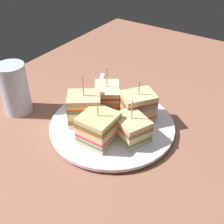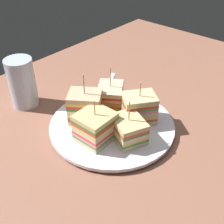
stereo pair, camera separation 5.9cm
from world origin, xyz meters
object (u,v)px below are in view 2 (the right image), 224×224
sandwich_wedge_3 (95,127)px  spoon (105,91)px  drinking_glass (23,86)px  sandwich_wedge_1 (110,97)px  chip_pile (116,118)px  sandwich_wedge_0 (139,108)px  sandwich_wedge_4 (128,129)px  sandwich_wedge_2 (86,107)px  plate (112,125)px

sandwich_wedge_3 → spoon: sandwich_wedge_3 is taller
sandwich_wedge_3 → drinking_glass: size_ratio=0.77×
sandwich_wedge_1 → spoon: 9.64cm
sandwich_wedge_1 → spoon: sandwich_wedge_1 is taller
sandwich_wedge_3 → chip_pile: bearing=3.2°
spoon → drinking_glass: drinking_glass is taller
drinking_glass → sandwich_wedge_0: bearing=113.8°
chip_pile → sandwich_wedge_4: bearing=63.2°
chip_pile → spoon: 14.11cm
sandwich_wedge_1 → sandwich_wedge_3: size_ratio=1.14×
sandwich_wedge_4 → drinking_glass: (5.10, -27.29, 1.37)cm
drinking_glass → spoon: bearing=146.3°
sandwich_wedge_3 → drinking_glass: bearing=91.3°
sandwich_wedge_2 → chip_pile: 6.95cm
spoon → sandwich_wedge_1: bearing=22.4°
chip_pile → drinking_glass: size_ratio=0.62×
spoon → drinking_glass: (16.29, -10.85, 4.63)cm
sandwich_wedge_0 → sandwich_wedge_4: bearing=55.6°
plate → sandwich_wedge_3: 6.71cm
sandwich_wedge_0 → sandwich_wedge_3: bearing=21.8°
plate → sandwich_wedge_2: (2.66, -5.08, 3.85)cm
sandwich_wedge_1 → drinking_glass: bearing=-93.5°
sandwich_wedge_1 → chip_pile: 5.48cm
sandwich_wedge_3 → sandwich_wedge_1: bearing=25.1°
drinking_glass → chip_pile: bearing=109.5°
sandwich_wedge_2 → sandwich_wedge_4: bearing=-29.5°
sandwich_wedge_1 → drinking_glass: (10.66, -17.70, 0.86)cm
sandwich_wedge_2 → sandwich_wedge_3: sandwich_wedge_2 is taller
plate → sandwich_wedge_3: bearing=7.2°
plate → sandwich_wedge_3: sandwich_wedge_3 is taller
plate → sandwich_wedge_2: 6.91cm
plate → spoon: 14.59cm
sandwich_wedge_1 → drinking_glass: drinking_glass is taller
sandwich_wedge_3 → drinking_glass: drinking_glass is taller
sandwich_wedge_2 → sandwich_wedge_0: bearing=4.4°
spoon → sandwich_wedge_2: bearing=-2.9°
sandwich_wedge_0 → sandwich_wedge_2: (7.20, -8.57, 0.22)cm
sandwich_wedge_2 → sandwich_wedge_4: 10.71cm
sandwich_wedge_1 → drinking_glass: size_ratio=0.87×
sandwich_wedge_1 → sandwich_wedge_3: sandwich_wedge_1 is taller
spoon → plate: bearing=20.3°
sandwich_wedge_1 → sandwich_wedge_2: size_ratio=0.93×
sandwich_wedge_2 → chip_pile: size_ratio=1.52×
plate → drinking_glass: 23.14cm
sandwich_wedge_1 → sandwich_wedge_2: 6.80cm
plate → sandwich_wedge_3: size_ratio=2.97×
sandwich_wedge_3 → sandwich_wedge_4: size_ratio=1.01×
plate → sandwich_wedge_4: 6.40cm
sandwich_wedge_1 → chip_pile: bearing=21.5°
sandwich_wedge_3 → sandwich_wedge_4: 6.40cm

